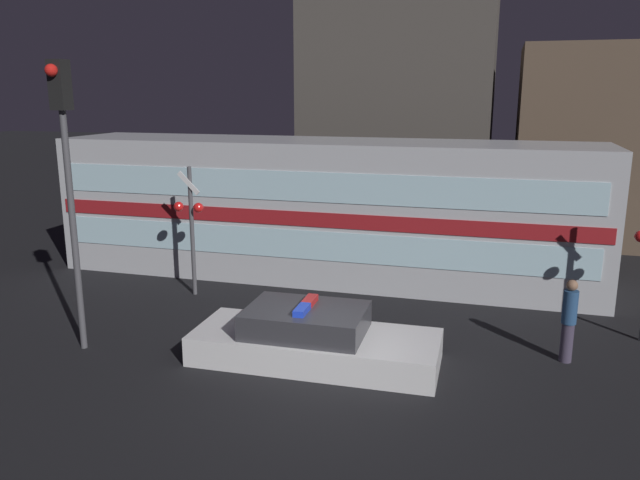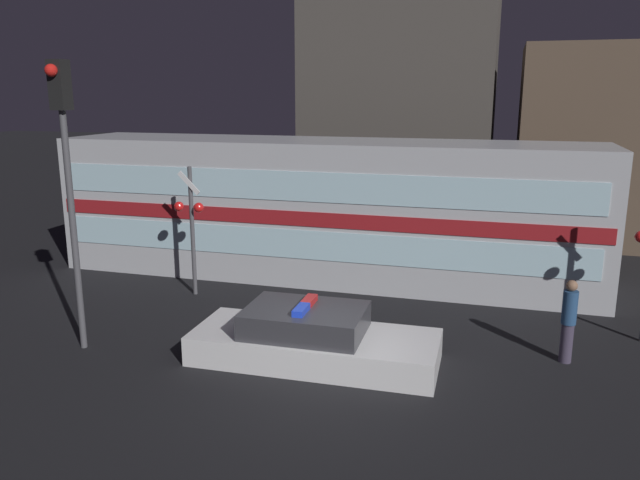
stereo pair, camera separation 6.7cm
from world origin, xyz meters
TOP-DOWN VIEW (x-y plane):
  - ground_plane at (0.00, 0.00)m, footprint 120.00×120.00m
  - train at (-1.93, 6.71)m, footprint 14.64×2.92m
  - police_car at (-0.54, 1.09)m, footprint 4.68×1.87m
  - pedestrian at (4.08, 2.38)m, footprint 0.27×0.27m
  - crossing_signal_far at (-4.58, 4.07)m, footprint 0.78×0.30m
  - traffic_light_corner at (-5.14, 0.41)m, footprint 0.30×0.46m
  - building_left at (-1.07, 14.61)m, footprint 6.73×5.54m
  - building_center at (6.88, 13.45)m, footprint 7.40×4.14m

SIDE VIEW (x-z plane):
  - ground_plane at x=0.00m, z-range 0.00..0.00m
  - police_car at x=-0.54m, z-range -0.16..1.00m
  - pedestrian at x=4.08m, z-range 0.02..1.64m
  - train at x=-1.93m, z-range 0.00..3.74m
  - crossing_signal_far at x=-4.58m, z-range 0.32..3.56m
  - building_center at x=6.88m, z-range 0.00..6.51m
  - traffic_light_corner at x=-5.14m, z-range 1.10..6.68m
  - building_left at x=-1.07m, z-range 0.00..8.82m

